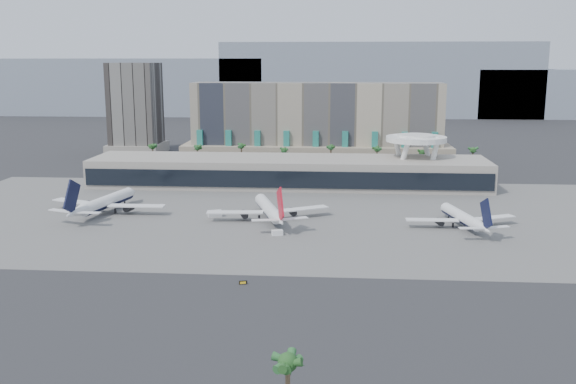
# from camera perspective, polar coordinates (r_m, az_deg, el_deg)

# --- Properties ---
(ground) EXTENTS (900.00, 900.00, 0.00)m
(ground) POSITION_cam_1_polar(r_m,az_deg,el_deg) (172.89, -2.71, -6.36)
(ground) COLOR #232326
(ground) RESTS_ON ground
(apron_pad) EXTENTS (260.00, 130.00, 0.06)m
(apron_pad) POSITION_cam_1_polar(r_m,az_deg,el_deg) (225.53, -1.01, -2.05)
(apron_pad) COLOR #5B5B59
(apron_pad) RESTS_ON ground
(mountain_ridge) EXTENTS (680.00, 60.00, 70.00)m
(mountain_ridge) POSITION_cam_1_polar(r_m,az_deg,el_deg) (633.65, 5.06, 9.46)
(mountain_ridge) COLOR gray
(mountain_ridge) RESTS_ON ground
(hotel) EXTENTS (140.00, 30.00, 42.00)m
(hotel) POSITION_cam_1_polar(r_m,az_deg,el_deg) (339.72, 2.54, 5.44)
(hotel) COLOR tan
(hotel) RESTS_ON ground
(office_tower) EXTENTS (30.00, 30.00, 52.00)m
(office_tower) POSITION_cam_1_polar(r_m,az_deg,el_deg) (382.31, -13.37, 6.76)
(office_tower) COLOR black
(office_tower) RESTS_ON ground
(terminal) EXTENTS (170.00, 32.50, 14.50)m
(terminal) POSITION_cam_1_polar(r_m,az_deg,el_deg) (277.76, 0.03, 1.92)
(terminal) COLOR #ACA597
(terminal) RESTS_ON ground
(saucer_structure) EXTENTS (26.00, 26.00, 21.89)m
(saucer_structure) POSITION_cam_1_polar(r_m,az_deg,el_deg) (283.45, 11.32, 4.33)
(saucer_structure) COLOR white
(saucer_structure) RESTS_ON ground
(palm_row) EXTENTS (157.80, 2.80, 13.10)m
(palm_row) POSITION_cam_1_polar(r_m,az_deg,el_deg) (311.43, 1.81, 3.72)
(palm_row) COLOR brown
(palm_row) RESTS_ON ground
(airliner_left) EXTENTS (43.44, 45.15, 15.75)m
(airliner_left) POSITION_cam_1_polar(r_m,az_deg,el_deg) (236.29, -15.99, -0.89)
(airliner_left) COLOR white
(airliner_left) RESTS_ON ground
(airliner_centre) EXTENTS (41.11, 42.58, 15.13)m
(airliner_centre) POSITION_cam_1_polar(r_m,az_deg,el_deg) (217.55, -1.68, -1.54)
(airliner_centre) COLOR white
(airliner_centre) RESTS_ON ground
(airliner_right) EXTENTS (36.60, 38.03, 13.32)m
(airliner_right) POSITION_cam_1_polar(r_m,az_deg,el_deg) (215.46, 15.29, -2.21)
(airliner_right) COLOR white
(airliner_right) RESTS_ON ground
(service_vehicle_a) EXTENTS (5.25, 3.88, 2.31)m
(service_vehicle_a) POSITION_cam_1_polar(r_m,az_deg,el_deg) (223.92, -6.52, -1.92)
(service_vehicle_a) COLOR silver
(service_vehicle_a) RESTS_ON ground
(service_vehicle_b) EXTENTS (3.73, 2.86, 1.69)m
(service_vehicle_b) POSITION_cam_1_polar(r_m,az_deg,el_deg) (199.35, -0.96, -3.64)
(service_vehicle_b) COLOR white
(service_vehicle_b) RESTS_ON ground
(taxiway_sign) EXTENTS (2.01, 0.72, 0.91)m
(taxiway_sign) POSITION_cam_1_polar(r_m,az_deg,el_deg) (157.42, -4.01, -8.03)
(taxiway_sign) COLOR black
(taxiway_sign) RESTS_ON ground
(near_palm_b) EXTENTS (6.00, 6.00, 13.89)m
(near_palm_b) POSITION_cam_1_polar(r_m,az_deg,el_deg) (92.15, -0.02, -15.72)
(near_palm_b) COLOR brown
(near_palm_b) RESTS_ON ground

